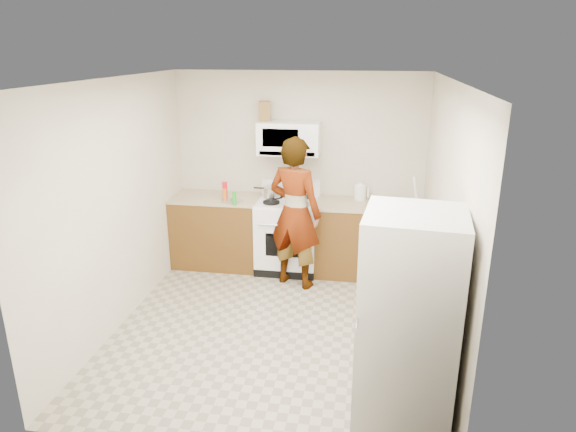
% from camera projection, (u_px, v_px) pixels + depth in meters
% --- Properties ---
extents(floor, '(3.60, 3.60, 0.00)m').
position_uv_depth(floor, '(275.00, 326.00, 5.36)').
color(floor, gray).
rests_on(floor, ground).
extents(back_wall, '(3.20, 0.02, 2.50)m').
position_uv_depth(back_wall, '(299.00, 170.00, 6.64)').
color(back_wall, beige).
rests_on(back_wall, floor).
extents(right_wall, '(0.02, 3.60, 2.50)m').
position_uv_depth(right_wall, '(443.00, 221.00, 4.72)').
color(right_wall, beige).
rests_on(right_wall, floor).
extents(cabinet_left, '(1.12, 0.62, 0.90)m').
position_uv_depth(cabinet_left, '(217.00, 232.00, 6.77)').
color(cabinet_left, '#583514').
rests_on(cabinet_left, floor).
extents(counter_left, '(1.14, 0.64, 0.03)m').
position_uv_depth(counter_left, '(216.00, 198.00, 6.62)').
color(counter_left, tan).
rests_on(counter_left, cabinet_left).
extents(cabinet_right, '(0.80, 0.62, 0.90)m').
position_uv_depth(cabinet_right, '(348.00, 239.00, 6.51)').
color(cabinet_right, '#583514').
rests_on(cabinet_right, floor).
extents(counter_right, '(0.82, 0.64, 0.03)m').
position_uv_depth(counter_right, '(350.00, 204.00, 6.36)').
color(counter_right, tan).
rests_on(counter_right, cabinet_right).
extents(gas_range, '(0.76, 0.65, 1.13)m').
position_uv_depth(gas_range, '(288.00, 234.00, 6.61)').
color(gas_range, white).
rests_on(gas_range, floor).
extents(microwave, '(0.76, 0.38, 0.40)m').
position_uv_depth(microwave, '(289.00, 138.00, 6.34)').
color(microwave, white).
rests_on(microwave, back_wall).
extents(person, '(0.78, 0.65, 1.82)m').
position_uv_depth(person, '(295.00, 213.00, 6.04)').
color(person, tan).
rests_on(person, floor).
extents(fridge, '(0.77, 0.77, 1.70)m').
position_uv_depth(fridge, '(408.00, 322.00, 3.77)').
color(fridge, silver).
rests_on(fridge, floor).
extents(kettle, '(0.18, 0.18, 0.18)m').
position_uv_depth(kettle, '(360.00, 192.00, 6.47)').
color(kettle, white).
rests_on(kettle, counter_right).
extents(jug, '(0.16, 0.16, 0.24)m').
position_uv_depth(jug, '(265.00, 111.00, 6.32)').
color(jug, brown).
rests_on(jug, microwave).
extents(saucepan, '(0.28, 0.28, 0.12)m').
position_uv_depth(saucepan, '(272.00, 192.00, 6.55)').
color(saucepan, silver).
rests_on(saucepan, gas_range).
extents(tray, '(0.27, 0.20, 0.05)m').
position_uv_depth(tray, '(301.00, 203.00, 6.29)').
color(tray, white).
rests_on(tray, gas_range).
extents(bottle_spray, '(0.07, 0.07, 0.22)m').
position_uv_depth(bottle_spray, '(225.00, 190.00, 6.50)').
color(bottle_spray, red).
rests_on(bottle_spray, counter_left).
extents(bottle_hot_sauce, '(0.05, 0.05, 0.16)m').
position_uv_depth(bottle_hot_sauce, '(225.00, 195.00, 6.39)').
color(bottle_hot_sauce, '#D55C17').
rests_on(bottle_hot_sauce, counter_left).
extents(bottle_green_cap, '(0.07, 0.07, 0.17)m').
position_uv_depth(bottle_green_cap, '(234.00, 198.00, 6.25)').
color(bottle_green_cap, '#1D991B').
rests_on(bottle_green_cap, counter_left).
extents(pot_lid, '(0.34, 0.34, 0.01)m').
position_uv_depth(pot_lid, '(232.00, 201.00, 6.42)').
color(pot_lid, white).
rests_on(pot_lid, counter_left).
extents(broom, '(0.30, 0.15, 1.39)m').
position_uv_depth(broom, '(420.00, 234.00, 5.98)').
color(broom, silver).
rests_on(broom, floor).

